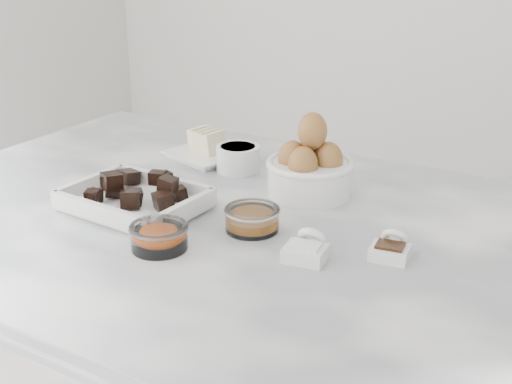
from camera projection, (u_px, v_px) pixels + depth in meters
marble_slab at (235, 230)px, 1.13m from camera, size 1.20×0.80×0.04m
chocolate_dish at (134, 195)px, 1.16m from camera, size 0.23×0.18×0.06m
butter_plate at (208, 148)px, 1.40m from camera, size 0.16×0.16×0.06m
sugar_ramekin at (238, 157)px, 1.33m from camera, size 0.08×0.08×0.05m
egg_bowl at (310, 168)px, 1.21m from camera, size 0.15×0.15×0.14m
honey_bowl at (252, 218)px, 1.08m from camera, size 0.09×0.09×0.04m
zest_bowl at (159, 236)px, 1.02m from camera, size 0.09×0.09×0.04m
vanilla_spoon at (391, 248)px, 1.00m from camera, size 0.06×0.07×0.04m
salt_spoon at (307, 249)px, 0.99m from camera, size 0.06×0.08×0.04m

